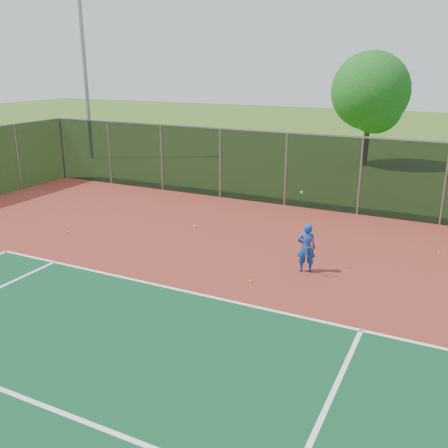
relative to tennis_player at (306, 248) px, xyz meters
The scene contains 10 objects.
ground 5.70m from the tennis_player, 88.83° to the right, with size 120.00×120.00×0.00m, color #355A19.
court_apron 3.73m from the tennis_player, 88.19° to the right, with size 30.00×20.00×0.02m, color maroon.
fence_back 6.40m from the tennis_player, 88.96° to the left, with size 30.00×0.06×3.03m.
tennis_player is the anchor object (origin of this frame).
practice_ball_0 4.61m from the tennis_player, 43.42° to the left, with size 0.07×0.07×0.07m, color #D0DC19.
practice_ball_2 1.88m from the tennis_player, 128.52° to the right, with size 0.07×0.07×0.07m, color #D0DC19.
practice_ball_3 5.28m from the tennis_player, 156.05° to the left, with size 0.07×0.07×0.07m, color #D0DC19.
practice_ball_5 8.47m from the tennis_player, behind, with size 0.07×0.07×0.07m, color #D0DC19.
floodlight_nw 21.70m from the tennis_player, 146.73° to the left, with size 0.90×0.40×11.92m.
tree_back_left 16.83m from the tennis_player, 95.30° to the left, with size 4.34×4.34×6.37m.
Camera 1 is at (3.59, -7.09, 5.65)m, focal length 40.00 mm.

